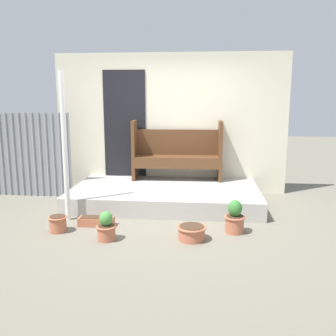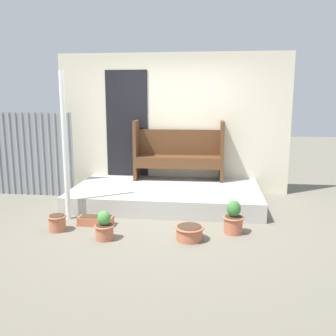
{
  "view_description": "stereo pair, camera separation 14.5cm",
  "coord_description": "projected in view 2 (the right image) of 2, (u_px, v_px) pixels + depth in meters",
  "views": [
    {
      "loc": [
        0.61,
        -5.29,
        1.83
      ],
      "look_at": [
        0.07,
        0.3,
        0.73
      ],
      "focal_mm": 40.0,
      "sensor_mm": 36.0,
      "label": 1
    },
    {
      "loc": [
        0.76,
        -5.28,
        1.83
      ],
      "look_at": [
        0.07,
        0.3,
        0.73
      ],
      "focal_mm": 40.0,
      "sensor_mm": 36.0,
      "label": 2
    }
  ],
  "objects": [
    {
      "name": "ground_plane",
      "position": [
        161.0,
        220.0,
        5.58
      ],
      "size": [
        24.0,
        24.0,
        0.0
      ],
      "primitive_type": "plane",
      "color": "#706B5B"
    },
    {
      "name": "porch_slab",
      "position": [
        166.0,
        195.0,
        6.4
      ],
      "size": [
        3.15,
        1.73,
        0.28
      ],
      "color": "#B2AFA8",
      "rests_on": "ground_plane"
    },
    {
      "name": "house_wall",
      "position": [
        170.0,
        124.0,
        7.06
      ],
      "size": [
        4.35,
        0.08,
        2.6
      ],
      "color": "beige",
      "rests_on": "ground_plane"
    },
    {
      "name": "fence_corrugated",
      "position": [
        6.0,
        154.0,
        6.92
      ],
      "size": [
        2.59,
        0.05,
        1.53
      ],
      "color": "gray",
      "rests_on": "ground_plane"
    },
    {
      "name": "support_post",
      "position": [
        65.0,
        147.0,
        5.43
      ],
      "size": [
        0.07,
        0.07,
        2.17
      ],
      "color": "white",
      "rests_on": "ground_plane"
    },
    {
      "name": "bench",
      "position": [
        179.0,
        151.0,
        6.9
      ],
      "size": [
        1.65,
        0.44,
        1.09
      ],
      "rotation": [
        0.0,
        0.0,
        0.03
      ],
      "color": "#54331C",
      "rests_on": "porch_slab"
    },
    {
      "name": "flower_pot_left",
      "position": [
        57.0,
        222.0,
        5.12
      ],
      "size": [
        0.26,
        0.26,
        0.22
      ],
      "color": "#B76647",
      "rests_on": "ground_plane"
    },
    {
      "name": "flower_pot_middle",
      "position": [
        104.0,
        227.0,
        4.8
      ],
      "size": [
        0.27,
        0.27,
        0.38
      ],
      "color": "#B76647",
      "rests_on": "ground_plane"
    },
    {
      "name": "flower_pot_right",
      "position": [
        189.0,
        232.0,
        4.79
      ],
      "size": [
        0.38,
        0.38,
        0.19
      ],
      "color": "#B76647",
      "rests_on": "ground_plane"
    },
    {
      "name": "flower_pot_far_right",
      "position": [
        233.0,
        219.0,
        5.01
      ],
      "size": [
        0.29,
        0.29,
        0.46
      ],
      "color": "#B76647",
      "rests_on": "ground_plane"
    },
    {
      "name": "planter_box_rect",
      "position": [
        96.0,
        221.0,
        5.36
      ],
      "size": [
        0.49,
        0.19,
        0.13
      ],
      "color": "#B76647",
      "rests_on": "ground_plane"
    }
  ]
}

